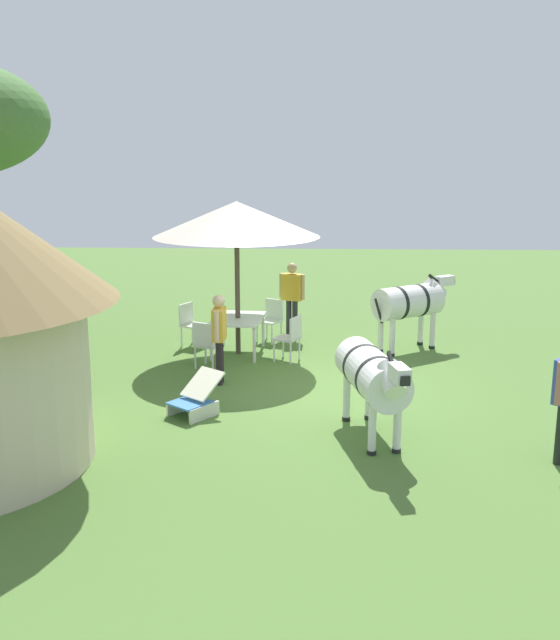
% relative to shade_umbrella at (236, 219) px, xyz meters
% --- Properties ---
extents(ground_plane, '(36.00, 36.00, 0.00)m').
position_rel_shade_umbrella_xyz_m(ground_plane, '(-1.95, -1.38, -2.71)').
color(ground_plane, '#4E7332').
extents(shade_umbrella, '(3.27, 3.27, 3.05)m').
position_rel_shade_umbrella_xyz_m(shade_umbrella, '(0.00, 0.00, 0.00)').
color(shade_umbrella, '#4A3B32').
rests_on(shade_umbrella, ground_plane).
extents(patio_dining_table, '(1.39, 1.07, 0.74)m').
position_rel_shade_umbrella_xyz_m(patio_dining_table, '(-0.00, 0.00, -2.05)').
color(patio_dining_table, silver).
rests_on(patio_dining_table, ground_plane).
extents(patio_chair_east_end, '(0.59, 0.59, 0.90)m').
position_rel_shade_umbrella_xyz_m(patio_chair_east_end, '(1.02, -0.62, -2.19)').
color(patio_chair_east_end, white).
rests_on(patio_chair_east_end, ground_plane).
extents(patio_chair_near_hut, '(0.58, 0.58, 0.90)m').
position_rel_shade_umbrella_xyz_m(patio_chair_near_hut, '(0.56, 1.06, -2.19)').
color(patio_chair_near_hut, silver).
rests_on(patio_chair_near_hut, ground_plane).
extents(patio_chair_near_lawn, '(0.56, 0.57, 0.90)m').
position_rel_shade_umbrella_xyz_m(patio_chair_near_lawn, '(-1.09, 0.49, -2.19)').
color(patio_chair_near_lawn, silver).
rests_on(patio_chair_near_lawn, ground_plane).
extents(patio_chair_west_end, '(0.58, 0.57, 0.90)m').
position_rel_shade_umbrella_xyz_m(patio_chair_west_end, '(-0.52, -1.08, -2.19)').
color(patio_chair_west_end, silver).
rests_on(patio_chair_west_end, ground_plane).
extents(guest_beside_umbrella, '(0.34, 0.56, 1.64)m').
position_rel_shade_umbrella_xyz_m(guest_beside_umbrella, '(1.42, -1.05, -1.72)').
color(guest_beside_umbrella, '#25232A').
rests_on(guest_beside_umbrella, ground_plane).
extents(guest_behind_table, '(0.57, 0.22, 1.59)m').
position_rel_shade_umbrella_xyz_m(guest_behind_table, '(-1.96, 0.13, -1.75)').
color(guest_behind_table, black).
rests_on(guest_behind_table, ground_plane).
extents(striped_lounge_chair, '(0.95, 0.91, 0.65)m').
position_rel_shade_umbrella_xyz_m(striped_lounge_chair, '(-3.49, 0.33, -2.45)').
color(striped_lounge_chair, '#3971BB').
rests_on(striped_lounge_chair, ground_plane).
extents(zebra_nearest_camera, '(1.41, 1.83, 1.54)m').
position_rel_shade_umbrella_xyz_m(zebra_nearest_camera, '(0.41, -3.48, -1.71)').
color(zebra_nearest_camera, silver).
rests_on(zebra_nearest_camera, ground_plane).
extents(zebra_by_umbrella, '(2.33, 1.00, 1.46)m').
position_rel_shade_umbrella_xyz_m(zebra_by_umbrella, '(-4.30, -2.33, -1.78)').
color(zebra_by_umbrella, silver).
rests_on(zebra_by_umbrella, ground_plane).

